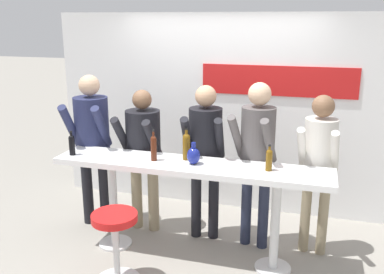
{
  "coord_description": "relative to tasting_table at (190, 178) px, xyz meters",
  "views": [
    {
      "loc": [
        1.15,
        -3.84,
        2.42
      ],
      "look_at": [
        0.0,
        0.08,
        1.28
      ],
      "focal_mm": 40.0,
      "sensor_mm": 36.0,
      "label": 1
    }
  ],
  "objects": [
    {
      "name": "ground_plane",
      "position": [
        -0.0,
        0.0,
        -0.87
      ],
      "size": [
        40.0,
        40.0,
        0.0
      ],
      "primitive_type": "plane",
      "color": "gray"
    },
    {
      "name": "back_wall",
      "position": [
        0.01,
        1.4,
        0.38
      ],
      "size": [
        4.38,
        0.12,
        2.49
      ],
      "color": "white",
      "rests_on": "ground_plane"
    },
    {
      "name": "tasting_table",
      "position": [
        0.0,
        0.0,
        0.0
      ],
      "size": [
        2.78,
        0.51,
        1.03
      ],
      "color": "white",
      "rests_on": "ground_plane"
    },
    {
      "name": "bar_stool",
      "position": [
        -0.52,
        -0.64,
        -0.4
      ],
      "size": [
        0.44,
        0.44,
        0.71
      ],
      "color": "silver",
      "rests_on": "ground_plane"
    },
    {
      "name": "person_far_left",
      "position": [
        -1.3,
        0.4,
        0.25
      ],
      "size": [
        0.51,
        0.62,
        1.81
      ],
      "rotation": [
        0.0,
        0.0,
        0.12
      ],
      "color": "black",
      "rests_on": "ground_plane"
    },
    {
      "name": "person_left",
      "position": [
        -0.69,
        0.45,
        0.15
      ],
      "size": [
        0.48,
        0.56,
        1.66
      ],
      "rotation": [
        0.0,
        0.0,
        -0.05
      ],
      "color": "gray",
      "rests_on": "ground_plane"
    },
    {
      "name": "person_center_left",
      "position": [
        0.04,
        0.44,
        0.21
      ],
      "size": [
        0.47,
        0.58,
        1.74
      ],
      "rotation": [
        0.0,
        0.0,
        0.11
      ],
      "color": "black",
      "rests_on": "ground_plane"
    },
    {
      "name": "person_center",
      "position": [
        0.6,
        0.41,
        0.25
      ],
      "size": [
        0.49,
        0.61,
        1.8
      ],
      "rotation": [
        0.0,
        0.0,
        -0.19
      ],
      "color": "#23283D",
      "rests_on": "ground_plane"
    },
    {
      "name": "person_center_right",
      "position": [
        1.22,
        0.44,
        0.19
      ],
      "size": [
        0.42,
        0.54,
        1.7
      ],
      "rotation": [
        0.0,
        0.0,
        -0.11
      ],
      "color": "gray",
      "rests_on": "ground_plane"
    },
    {
      "name": "wine_bottle_0",
      "position": [
        -0.37,
        -0.02,
        0.3
      ],
      "size": [
        0.06,
        0.06,
        0.32
      ],
      "color": "#4C1E0F",
      "rests_on": "tasting_table"
    },
    {
      "name": "wine_bottle_1",
      "position": [
        -0.07,
        0.11,
        0.31
      ],
      "size": [
        0.08,
        0.08,
        0.33
      ],
      "color": "brown",
      "rests_on": "tasting_table"
    },
    {
      "name": "wine_bottle_2",
      "position": [
        0.77,
        0.01,
        0.28
      ],
      "size": [
        0.06,
        0.06,
        0.25
      ],
      "color": "brown",
      "rests_on": "tasting_table"
    },
    {
      "name": "wine_bottle_3",
      "position": [
        -1.26,
        -0.09,
        0.28
      ],
      "size": [
        0.06,
        0.06,
        0.26
      ],
      "color": "black",
      "rests_on": "tasting_table"
    },
    {
      "name": "decorative_vase",
      "position": [
        0.04,
        -0.01,
        0.25
      ],
      "size": [
        0.13,
        0.13,
        0.22
      ],
      "color": "navy",
      "rests_on": "tasting_table"
    }
  ]
}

